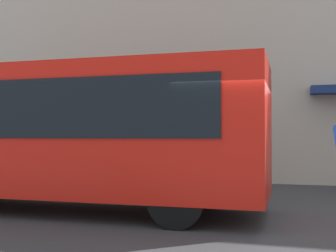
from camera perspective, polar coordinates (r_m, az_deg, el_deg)
ground_plane at (r=8.32m, az=11.04°, el=-12.33°), size 60.00×60.00×0.00m
building_facade_far at (r=15.57m, az=13.22°, el=15.20°), size 28.00×1.55×12.00m
red_bus at (r=9.60m, az=-14.88°, el=-0.70°), size 9.05×2.54×3.08m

